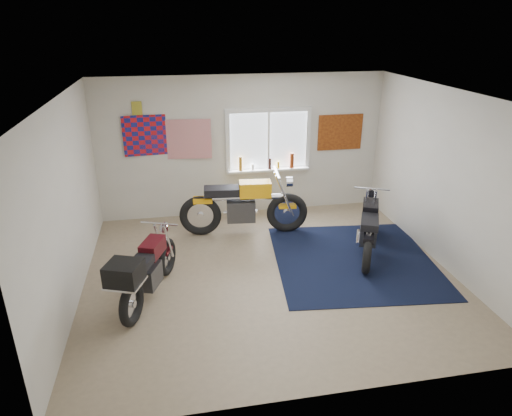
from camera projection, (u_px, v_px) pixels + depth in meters
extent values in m
plane|color=#9E896B|center=(269.00, 274.00, 7.01)|extent=(5.50, 5.50, 0.00)
plane|color=white|center=(271.00, 95.00, 5.97)|extent=(5.50, 5.50, 0.00)
plane|color=silver|center=(243.00, 147.00, 8.76)|extent=(5.50, 0.00, 5.50)
plane|color=silver|center=(327.00, 284.00, 4.22)|extent=(5.50, 0.00, 5.50)
plane|color=silver|center=(67.00, 205.00, 6.02)|extent=(0.00, 5.00, 5.00)
plane|color=silver|center=(446.00, 180.00, 6.96)|extent=(0.00, 5.00, 5.00)
cube|color=black|center=(354.00, 260.00, 7.39)|extent=(2.76, 2.84, 0.01)
cube|color=white|center=(268.00, 141.00, 8.79)|extent=(1.50, 0.02, 1.10)
cube|color=white|center=(269.00, 110.00, 8.55)|extent=(1.66, 0.06, 0.08)
cube|color=white|center=(268.00, 170.00, 9.00)|extent=(1.66, 0.06, 0.08)
cube|color=white|center=(228.00, 143.00, 8.64)|extent=(0.08, 0.06, 1.10)
cube|color=white|center=(308.00, 139.00, 8.91)|extent=(0.08, 0.06, 1.10)
cube|color=white|center=(268.00, 141.00, 8.78)|extent=(0.04, 0.06, 1.10)
cube|color=white|center=(269.00, 170.00, 8.94)|extent=(1.60, 0.16, 0.04)
cylinder|color=#935D15|center=(240.00, 164.00, 8.78)|extent=(0.07, 0.07, 0.28)
cylinder|color=white|center=(253.00, 167.00, 8.85)|extent=(0.06, 0.06, 0.12)
cylinder|color=black|center=(270.00, 164.00, 8.89)|extent=(0.06, 0.06, 0.22)
cylinder|color=gold|center=(278.00, 165.00, 8.93)|extent=(0.05, 0.05, 0.14)
cylinder|color=maroon|center=(292.00, 160.00, 8.95)|extent=(0.09, 0.09, 0.30)
plane|color=red|center=(151.00, 135.00, 8.34)|extent=(1.00, 0.07, 1.00)
plane|color=red|center=(187.00, 139.00, 8.47)|extent=(0.90, 0.09, 0.90)
cube|color=#A39B2E|center=(137.00, 108.00, 8.11)|extent=(0.18, 0.02, 0.24)
cube|color=#A54C14|center=(340.00, 132.00, 8.99)|extent=(0.90, 0.03, 0.70)
torus|color=black|center=(287.00, 213.00, 8.27)|extent=(0.76, 0.22, 0.75)
torus|color=black|center=(200.00, 216.00, 8.14)|extent=(0.76, 0.22, 0.75)
cylinder|color=silver|center=(287.00, 213.00, 8.27)|extent=(0.13, 0.12, 0.12)
cylinder|color=silver|center=(200.00, 216.00, 8.14)|extent=(0.13, 0.12, 0.12)
cylinder|color=silver|center=(244.00, 197.00, 8.08)|extent=(1.41, 0.23, 0.10)
cube|color=#313234|center=(241.00, 210.00, 8.17)|extent=(0.53, 0.36, 0.38)
cylinder|color=silver|center=(240.00, 212.00, 8.38)|extent=(0.62, 0.14, 0.08)
cube|color=#FEAC0D|center=(255.00, 189.00, 8.04)|extent=(0.58, 0.34, 0.27)
cube|color=black|center=(222.00, 191.00, 8.00)|extent=(0.64, 0.37, 0.13)
cube|color=#FEAC0D|center=(203.00, 200.00, 8.03)|extent=(0.35, 0.21, 0.09)
cube|color=#FEAC0D|center=(287.00, 206.00, 8.22)|extent=(0.33, 0.19, 0.06)
cylinder|color=silver|center=(277.00, 173.00, 7.96)|extent=(0.11, 0.69, 0.04)
cylinder|color=silver|center=(289.00, 182.00, 8.04)|extent=(0.13, 0.19, 0.18)
torus|color=black|center=(368.00, 221.00, 8.13)|extent=(0.36, 0.59, 0.60)
torus|color=black|center=(367.00, 255.00, 6.94)|extent=(0.36, 0.59, 0.60)
cylinder|color=silver|center=(368.00, 221.00, 8.13)|extent=(0.13, 0.13, 0.10)
cylinder|color=silver|center=(367.00, 255.00, 6.94)|extent=(0.13, 0.13, 0.10)
cylinder|color=silver|center=(369.00, 220.00, 7.42)|extent=(0.57, 1.12, 0.09)
cube|color=#313234|center=(368.00, 233.00, 7.46)|extent=(0.42, 0.50, 0.32)
cylinder|color=silver|center=(358.00, 237.00, 7.53)|extent=(0.28, 0.50, 0.07)
cube|color=black|center=(370.00, 209.00, 7.53)|extent=(0.42, 0.53, 0.23)
cube|color=black|center=(370.00, 222.00, 7.08)|extent=(0.46, 0.58, 0.11)
cube|color=black|center=(369.00, 238.00, 6.88)|extent=(0.26, 0.32, 0.08)
cube|color=black|center=(369.00, 215.00, 8.09)|extent=(0.23, 0.30, 0.05)
cylinder|color=silver|center=(372.00, 188.00, 7.72)|extent=(0.55, 0.27, 0.03)
cylinder|color=silver|center=(371.00, 193.00, 7.95)|extent=(0.18, 0.15, 0.15)
torus|color=black|center=(167.00, 257.00, 6.91)|extent=(0.31, 0.59, 0.58)
torus|color=black|center=(132.00, 304.00, 5.77)|extent=(0.31, 0.59, 0.58)
cylinder|color=silver|center=(167.00, 257.00, 6.91)|extent=(0.12, 0.12, 0.10)
cylinder|color=silver|center=(132.00, 304.00, 5.77)|extent=(0.12, 0.12, 0.10)
cylinder|color=silver|center=(149.00, 261.00, 6.23)|extent=(0.47, 1.09, 0.08)
cube|color=#313234|center=(149.00, 275.00, 6.27)|extent=(0.38, 0.47, 0.30)
cylinder|color=silver|center=(140.00, 280.00, 6.33)|extent=(0.23, 0.48, 0.06)
cube|color=#430A10|center=(153.00, 248.00, 6.33)|extent=(0.38, 0.50, 0.22)
cube|color=black|center=(139.00, 266.00, 5.91)|extent=(0.41, 0.55, 0.11)
cube|color=#430A10|center=(131.00, 285.00, 5.71)|extent=(0.23, 0.30, 0.07)
cube|color=#430A10|center=(166.00, 251.00, 6.87)|extent=(0.21, 0.28, 0.04)
cylinder|color=silver|center=(159.00, 224.00, 6.52)|extent=(0.53, 0.23, 0.03)
cylinder|color=silver|center=(165.00, 227.00, 6.74)|extent=(0.17, 0.13, 0.14)
cube|color=black|center=(124.00, 273.00, 5.49)|extent=(0.51, 0.49, 0.27)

